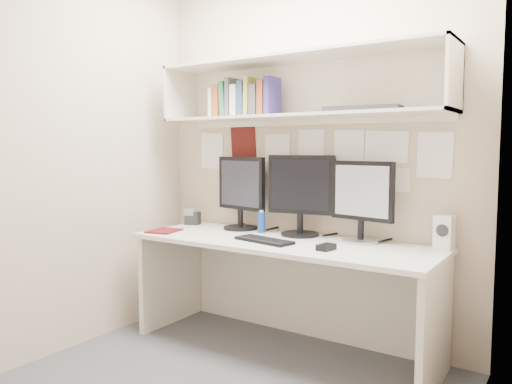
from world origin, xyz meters
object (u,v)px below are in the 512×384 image
Objects in this scene: keyboard at (264,240)px; maroon_notebook at (164,231)px; desk_phone at (193,218)px; speaker at (444,233)px; monitor_left at (241,191)px; desk at (283,295)px; monitor_center at (301,193)px; monitor_right at (362,199)px.

maroon_notebook is (-0.80, -0.07, -0.00)m from keyboard.
desk_phone is at bearing 87.36° from maroon_notebook.
speaker is 1.55× the size of desk_phone.
monitor_left reaches higher than maroon_notebook.
keyboard is 0.80m from maroon_notebook.
desk is 3.79× the size of monitor_left.
keyboard is (-0.07, -0.12, 0.37)m from desk.
keyboard is 1.98× the size of speaker.
speaker is at bearing 2.74° from maroon_notebook.
maroon_notebook is at bearing -164.61° from monitor_center.
monitor_center reaches higher than desk.
monitor_center is 2.42× the size of maroon_notebook.
monitor_right is at bearing 44.52° from keyboard.
maroon_notebook is (-0.88, -0.40, -0.28)m from monitor_center.
monitor_center is (0.01, 0.22, 0.65)m from desk.
desk_phone reaches higher than maroon_notebook.
monitor_center is 2.70× the size of speaker.
monitor_right is (0.44, 0.22, 0.64)m from desk.
desk_phone is at bearing 168.63° from desk.
monitor_center is at bearing 86.97° from desk.
keyboard is 0.91m from desk_phone.
desk_phone reaches higher than desk.
maroon_notebook is 1.73× the size of desk_phone.
monitor_center is at bearing -173.25° from speaker.
keyboard is 1.78× the size of maroon_notebook.
keyboard is at bearing -40.60° from desk_phone.
desk is 3.67× the size of monitor_center.
monitor_right is 1.40m from maroon_notebook.
desk is 0.96m from maroon_notebook.
monitor_right is 0.53m from speaker.
monitor_left is 0.50m from monitor_center.
desk_phone is (-0.05, 0.37, 0.04)m from maroon_notebook.
keyboard is at bearing -6.18° from maroon_notebook.
maroon_notebook is at bearing -164.23° from keyboard.
speaker is at bearing 14.97° from monitor_right.
desk is 0.81m from monitor_right.
desk_phone is at bearing 172.87° from monitor_center.
monitor_left is at bearing 152.11° from keyboard.
speaker is at bearing -7.10° from monitor_center.
desk_phone is (-1.37, -0.03, -0.22)m from monitor_right.
monitor_right is (0.93, 0.00, -0.01)m from monitor_left.
desk is at bearing 1.11° from maroon_notebook.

